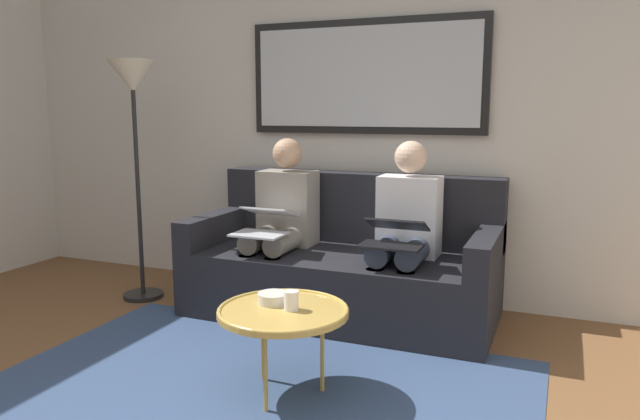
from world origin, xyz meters
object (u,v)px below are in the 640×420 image
at_px(laptop_black, 395,234).
at_px(person_right, 282,219).
at_px(coffee_table, 283,312).
at_px(couch, 344,266).
at_px(standing_lamp, 134,103).
at_px(person_left, 405,228).
at_px(framed_mirror, 365,77).
at_px(laptop_silver, 265,221).
at_px(bowl, 273,298).
at_px(cup, 291,300).

distance_m(laptop_black, person_right, 0.88).
bearing_deg(coffee_table, couch, -83.21).
xyz_separation_m(laptop_black, standing_lamp, (1.86, -0.04, 0.75)).
bearing_deg(couch, coffee_table, 96.79).
relative_size(couch, person_right, 1.73).
bearing_deg(couch, laptop_black, 143.82).
bearing_deg(standing_lamp, person_left, -173.88).
xyz_separation_m(framed_mirror, laptop_silver, (0.42, 0.69, -0.92)).
distance_m(bowl, standing_lamp, 1.97).
height_order(couch, laptop_black, couch).
height_order(framed_mirror, laptop_silver, framed_mirror).
bearing_deg(laptop_silver, person_left, -164.54).
height_order(cup, person_left, person_left).
xyz_separation_m(cup, bowl, (0.12, -0.05, -0.02)).
bearing_deg(framed_mirror, laptop_silver, 58.55).
bearing_deg(person_left, couch, -9.20).
distance_m(person_left, laptop_black, 0.24).
relative_size(framed_mirror, standing_lamp, 1.01).
bearing_deg(cup, couch, -81.41).
bearing_deg(couch, framed_mirror, -90.00).
xyz_separation_m(couch, cup, (-0.18, 1.21, 0.15)).
bearing_deg(couch, person_left, 170.80).
xyz_separation_m(person_right, standing_lamp, (1.01, 0.20, 0.76)).
bearing_deg(bowl, person_right, -65.94).
height_order(coffee_table, person_left, person_left).
distance_m(framed_mirror, person_left, 1.13).
bearing_deg(laptop_black, bowl, 66.89).
bearing_deg(standing_lamp, laptop_black, 178.72).
bearing_deg(standing_lamp, framed_mirror, -155.43).
bearing_deg(coffee_table, cup, -165.64).
xyz_separation_m(coffee_table, laptop_black, (-0.28, -0.91, 0.22)).
bearing_deg(couch, laptop_silver, 35.57).
relative_size(bowl, standing_lamp, 0.09).
distance_m(bowl, laptop_black, 0.93).
height_order(bowl, person_right, person_right).
bearing_deg(bowl, person_left, -108.38).
xyz_separation_m(framed_mirror, laptop_black, (-0.42, 0.70, -0.93)).
height_order(cup, laptop_silver, laptop_silver).
height_order(couch, coffee_table, couch).
distance_m(couch, bowl, 1.16).
relative_size(cup, standing_lamp, 0.05).
relative_size(framed_mirror, cup, 18.63).
relative_size(laptop_black, person_right, 0.31).
height_order(person_right, standing_lamp, standing_lamp).
xyz_separation_m(couch, framed_mirror, (0.00, -0.39, 1.24)).
bearing_deg(couch, bowl, 93.08).
bearing_deg(person_right, laptop_black, 164.11).
height_order(coffee_table, laptop_black, laptop_black).
bearing_deg(person_left, framed_mirror, -47.26).
distance_m(laptop_black, laptop_silver, 0.84).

